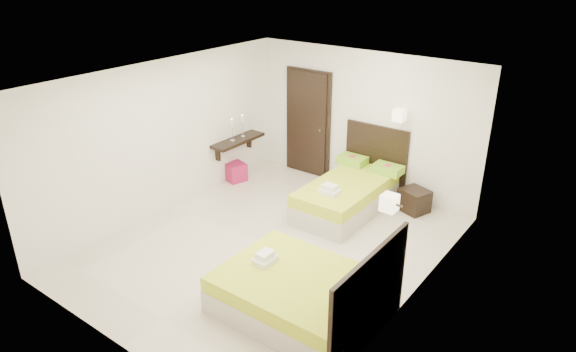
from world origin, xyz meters
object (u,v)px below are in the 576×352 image
Objects in this scene: ottoman at (236,172)px; nightstand at (414,200)px; bed_single at (350,192)px; bed_double at (304,295)px.

nightstand is at bearing 14.63° from ottoman.
bed_single is 4.56× the size of nightstand.
bed_single is at bearing 109.80° from bed_double.
bed_double is 4.28m from ottoman.
ottoman is (-2.42, -0.29, -0.14)m from bed_single.
bed_double is 3.42m from nightstand.
ottoman is at bearing -145.46° from nightstand.
bed_single reaches higher than bed_double.
bed_single is 3.00m from bed_double.
ottoman is (-3.37, -0.88, -0.02)m from nightstand.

